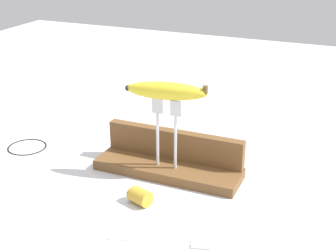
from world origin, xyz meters
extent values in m
plane|color=silver|center=(0.00, 0.00, 0.00)|extent=(3.00, 3.00, 0.00)
cube|color=brown|center=(0.00, 0.00, 0.01)|extent=(0.35, 0.11, 0.02)
cube|color=brown|center=(0.00, 0.04, 0.06)|extent=(0.35, 0.03, 0.07)
cylinder|color=silver|center=(-0.02, -0.01, 0.09)|extent=(0.01, 0.01, 0.13)
cube|color=silver|center=(-0.02, -0.01, 0.17)|extent=(0.03, 0.01, 0.04)
cylinder|color=silver|center=(0.02, -0.01, 0.09)|extent=(0.01, 0.01, 0.13)
cube|color=silver|center=(0.02, -0.01, 0.17)|extent=(0.03, 0.01, 0.04)
ellipsoid|color=yellow|center=(0.00, -0.01, 0.21)|extent=(0.19, 0.07, 0.04)
cylinder|color=brown|center=(0.09, 0.01, 0.22)|extent=(0.01, 0.01, 0.02)
sphere|color=#3F2D19|center=(-0.09, -0.03, 0.21)|extent=(0.01, 0.01, 0.01)
cylinder|color=silver|center=(0.07, -0.26, 0.00)|extent=(0.15, 0.05, 0.01)
cube|color=silver|center=(0.17, -0.24, 0.00)|extent=(0.04, 0.04, 0.01)
cylinder|color=gold|center=(0.00, -0.15, 0.02)|extent=(0.05, 0.05, 0.04)
cylinder|color=beige|center=(-0.03, -0.14, 0.02)|extent=(0.01, 0.03, 0.03)
torus|color=black|center=(-0.41, -0.01, 0.00)|extent=(0.10, 0.10, 0.00)
camera|label=1|loc=(0.41, -0.96, 0.56)|focal=52.47mm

